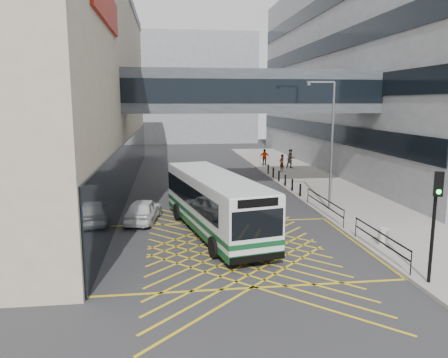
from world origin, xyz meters
name	(u,v)px	position (x,y,z in m)	size (l,w,h in m)	color
ground	(235,248)	(0.00, 0.00, 0.00)	(120.00, 120.00, 0.00)	#333335
building_right	(428,71)	(23.98, 24.00, 10.00)	(24.09, 44.00, 20.00)	gray
building_far	(172,89)	(-2.00, 60.00, 9.00)	(28.00, 16.00, 18.00)	gray
skybridge	(251,92)	(3.00, 12.00, 7.50)	(20.00, 4.10, 3.00)	#3F444A
pavement	(314,184)	(9.00, 15.00, 0.08)	(6.00, 54.00, 0.16)	gray
box_junction	(235,248)	(0.00, 0.00, 0.00)	(12.00, 9.00, 0.01)	gold
bus	(214,202)	(-0.69, 2.64, 1.64)	(4.77, 11.19, 3.06)	silver
car_white	(143,210)	(-4.49, 5.23, 0.68)	(1.76, 4.30, 1.37)	silver
car_dark	(209,191)	(-0.24, 10.01, 0.68)	(1.70, 4.34, 1.36)	black
car_silver	(207,174)	(0.32, 17.97, 0.64)	(1.73, 4.10, 1.27)	#A0A5A9
traffic_light	(435,211)	(6.44, -5.29, 2.89)	(0.34, 0.50, 4.20)	black
street_lamp	(329,138)	(6.77, 6.19, 4.63)	(1.78, 0.37, 7.84)	slate
litter_bin	(383,236)	(6.90, -0.87, 0.56)	(0.46, 0.46, 0.80)	#ADA89E
kerb_railings	(346,216)	(6.15, 1.78, 0.88)	(0.05, 12.54, 1.00)	black
bollards	(282,178)	(6.25, 15.00, 0.61)	(0.14, 10.14, 0.90)	black
pedestrian_a	(282,163)	(7.86, 21.18, 0.99)	(0.66, 0.47, 1.66)	gray
pedestrian_b	(291,159)	(9.29, 23.05, 1.12)	(0.94, 0.55, 1.92)	gray
pedestrian_c	(265,157)	(7.08, 25.20, 1.04)	(1.04, 0.50, 1.76)	gray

